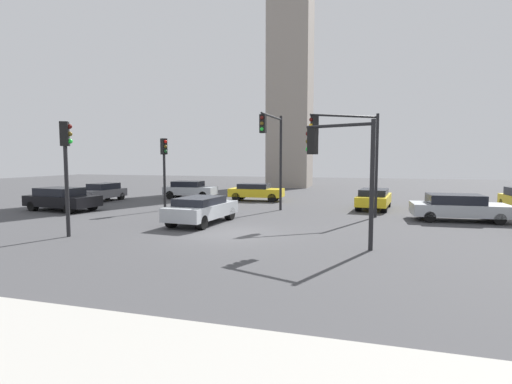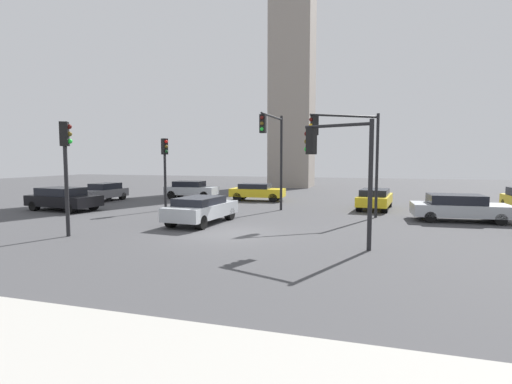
% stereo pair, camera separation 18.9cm
% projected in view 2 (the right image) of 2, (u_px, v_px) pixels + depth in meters
% --- Properties ---
extents(ground_plane, '(106.47, 106.47, 0.00)m').
position_uv_depth(ground_plane, '(229.00, 233.00, 17.23)').
color(ground_plane, '#424244').
extents(sidewalk_corner, '(38.33, 3.01, 0.15)m').
position_uv_depth(sidewalk_corner, '(9.00, 341.00, 6.87)').
color(sidewalk_corner, '#A8A59E').
rests_on(sidewalk_corner, ground_plane).
extents(traffic_light_0, '(2.60, 1.13, 4.64)m').
position_uv_depth(traffic_light_0, '(338.00, 157.00, 14.45)').
color(traffic_light_0, black).
rests_on(traffic_light_0, ground_plane).
extents(traffic_light_1, '(0.44, 3.98, 5.94)m').
position_uv_depth(traffic_light_1, '(273.00, 142.00, 23.04)').
color(traffic_light_1, black).
rests_on(traffic_light_1, ground_plane).
extents(traffic_light_2, '(0.49, 0.44, 4.53)m').
position_uv_depth(traffic_light_2, '(165.00, 160.00, 24.69)').
color(traffic_light_2, black).
rests_on(traffic_light_2, ground_plane).
extents(traffic_light_3, '(3.50, 2.47, 5.73)m').
position_uv_depth(traffic_light_3, '(348.00, 142.00, 20.93)').
color(traffic_light_3, black).
rests_on(traffic_light_3, ground_plane).
extents(traffic_light_4, '(0.49, 0.43, 4.78)m').
position_uv_depth(traffic_light_4, '(66.00, 157.00, 16.26)').
color(traffic_light_4, black).
rests_on(traffic_light_4, ground_plane).
extents(car_0, '(2.32, 4.72, 1.36)m').
position_uv_depth(car_0, '(201.00, 209.00, 19.74)').
color(car_0, '#ADB2B7').
rests_on(car_0, ground_plane).
extents(car_1, '(4.80, 2.33, 1.40)m').
position_uv_depth(car_1, '(459.00, 207.00, 20.49)').
color(car_1, '#ADB2B7').
rests_on(car_1, ground_plane).
extents(car_2, '(4.20, 1.85, 1.33)m').
position_uv_depth(car_2, '(257.00, 191.00, 30.53)').
color(car_2, yellow).
rests_on(car_2, ground_plane).
extents(car_3, '(1.85, 4.01, 1.38)m').
position_uv_depth(car_3, '(104.00, 192.00, 30.34)').
color(car_3, slate).
rests_on(car_3, ground_plane).
extents(car_4, '(4.82, 2.61, 1.45)m').
position_uv_depth(car_4, '(63.00, 198.00, 24.80)').
color(car_4, black).
rests_on(car_4, ground_plane).
extents(car_5, '(4.23, 2.09, 1.44)m').
position_uv_depth(car_5, '(191.00, 189.00, 32.17)').
color(car_5, '#ADB2B7').
rests_on(car_5, ground_plane).
extents(car_7, '(2.35, 4.62, 1.32)m').
position_uv_depth(car_7, '(375.00, 198.00, 25.33)').
color(car_7, yellow).
rests_on(car_7, ground_plane).
extents(skyline_tower, '(4.71, 4.71, 35.45)m').
position_uv_depth(skyline_tower, '(293.00, 32.00, 44.72)').
color(skyline_tower, gray).
rests_on(skyline_tower, ground_plane).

